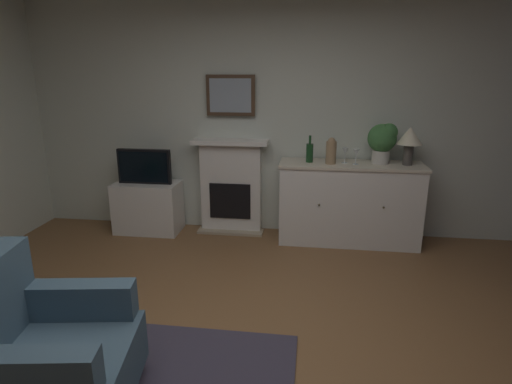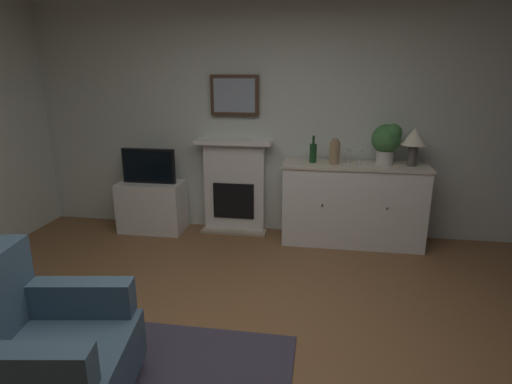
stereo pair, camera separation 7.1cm
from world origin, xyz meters
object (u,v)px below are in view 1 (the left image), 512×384
Objects in this scene: sideboard_cabinet at (349,203)px; vase_decorative at (331,151)px; table_lamp at (410,139)px; armchair at (42,356)px; tv_set at (144,167)px; framed_picture at (231,95)px; wine_bottle at (310,152)px; potted_plant_small at (383,139)px; wine_glass_left at (345,152)px; wine_glass_center at (356,153)px; tv_cabinet at (148,207)px; fireplace_unit at (231,186)px.

vase_decorative is at bearing -167.50° from sideboard_cabinet.
table_lamp reaches higher than armchair.
sideboard_cabinet is at bearing 0.20° from tv_set.
framed_picture is 1.09m from wine_bottle.
tv_set is 2.66m from potted_plant_small.
framed_picture reaches higher than vase_decorative.
framed_picture is 1.28× the size of potted_plant_small.
wine_glass_center is (0.11, -0.05, 0.00)m from wine_glass_left.
wine_bottle is at bearing -179.03° from wine_glass_left.
wine_bottle is 2.01m from tv_cabinet.
armchair is (0.51, -2.74, -0.41)m from tv_set.
wine_glass_left is at bearing 170.84° from sideboard_cabinet.
sideboard_cabinet is at bearing 12.50° from vase_decorative.
tv_set reaches higher than sideboard_cabinet.
armchair is at bearing -98.97° from framed_picture.
wine_bottle is at bearing 179.27° from sideboard_cabinet.
potted_plant_small reaches higher than armchair.
tv_cabinet is (-2.25, 0.00, -0.72)m from wine_glass_left.
tv_set reaches higher than tv_cabinet.
table_lamp reaches higher than tv_set.
tv_cabinet is 2.77m from potted_plant_small.
armchair is (-2.13, -2.79, -0.77)m from potted_plant_small.
tv_cabinet is at bearing -179.34° from potted_plant_small.
wine_bottle is 1.76× the size of wine_glass_center.
potted_plant_small is 3.59m from armchair.
wine_glass_left is at bearing 22.45° from vase_decorative.
tv_set reaches higher than armchair.
potted_plant_small is at bearing 52.63° from armchair.
potted_plant_small reaches higher than vase_decorative.
wine_glass_left is (-0.08, 0.01, 0.57)m from sideboard_cabinet.
wine_glass_center is 0.38× the size of potted_plant_small.
potted_plant_small is 0.47× the size of armchair.
wine_bottle is at bearing -0.28° from tv_cabinet.
potted_plant_small reaches higher than sideboard_cabinet.
framed_picture is 1.52m from wine_glass_center.
armchair is at bearing -127.37° from potted_plant_small.
wine_bottle is 0.38m from wine_glass_left.
table_lamp is 1.04m from wine_bottle.
framed_picture is 0.60× the size of armchair.
framed_picture is at bearing 166.47° from wine_bottle.
wine_glass_center is (1.39, -0.22, 0.47)m from fireplace_unit.
wine_glass_center is at bearing -26.30° from wine_glass_left.
tv_cabinet is (-0.97, -0.21, -1.29)m from framed_picture.
wine_glass_center is (0.03, -0.04, 0.57)m from sideboard_cabinet.
vase_decorative is 2.23m from tv_cabinet.
framed_picture is at bearing 173.40° from table_lamp.
wine_bottle is 0.49m from wine_glass_center.
framed_picture is 1.28m from tv_set.
sideboard_cabinet is 3.83× the size of table_lamp.
framed_picture is at bearing 13.31° from tv_set.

